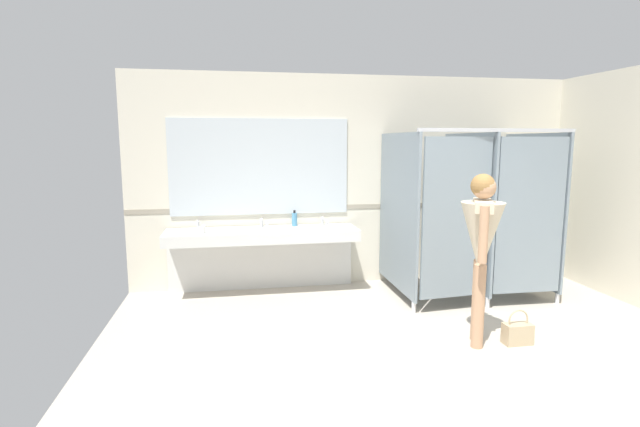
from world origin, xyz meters
TOP-DOWN VIEW (x-y plane):
  - ground_plane at (0.00, 0.00)m, footprint 6.28×6.89m
  - wall_back at (0.00, 3.20)m, footprint 6.28×0.12m
  - wall_back_tile_band at (0.00, 3.14)m, footprint 6.28×0.01m
  - vanity_counter at (-1.44, 2.92)m, footprint 2.40×0.59m
  - mirror_panel at (-1.44, 3.13)m, footprint 2.30×0.02m
  - bathroom_stalls at (1.11, 2.27)m, footprint 1.88×1.36m
  - person_standing at (0.48, 0.94)m, footprint 0.53×0.53m
  - handbag at (0.86, 0.86)m, footprint 0.27×0.14m
  - soap_dispenser at (-1.01, 3.01)m, footprint 0.07×0.07m
  - paper_cup at (-2.17, 2.70)m, footprint 0.07×0.07m
  - floor_drain_cover at (0.80, 0.27)m, footprint 0.14×0.14m

SIDE VIEW (x-z plane):
  - ground_plane at x=0.00m, z-range -0.10..0.00m
  - floor_drain_cover at x=0.80m, z-range 0.00..0.01m
  - handbag at x=0.86m, z-range -0.06..0.28m
  - vanity_counter at x=-1.44m, z-range 0.15..1.09m
  - paper_cup at x=-2.17m, z-range 0.83..0.91m
  - soap_dispenser at x=-1.01m, z-range 0.82..1.03m
  - person_standing at x=0.48m, z-range 0.21..1.85m
  - wall_back_tile_band at x=0.00m, z-range 1.02..1.08m
  - bathroom_stalls at x=1.11m, z-range 0.05..2.11m
  - wall_back at x=0.00m, z-range 0.00..2.79m
  - mirror_panel at x=-1.44m, z-range 0.98..2.22m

